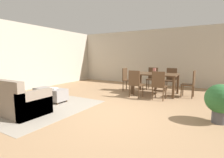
# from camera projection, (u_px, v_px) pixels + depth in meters

# --- Properties ---
(ground_plane) EXTENTS (10.80, 10.80, 0.00)m
(ground_plane) POSITION_uv_depth(u_px,v_px,m) (107.00, 114.00, 4.08)
(ground_plane) COLOR #9E7A56
(wall_back) EXTENTS (9.00, 0.12, 2.70)m
(wall_back) POSITION_uv_depth(u_px,v_px,m) (161.00, 57.00, 8.20)
(wall_back) COLOR #BCB2A0
(wall_back) RESTS_ON ground_plane
(wall_left) EXTENTS (0.12, 11.00, 2.70)m
(wall_left) POSITION_uv_depth(u_px,v_px,m) (16.00, 57.00, 6.57)
(wall_left) COLOR #BCB2A0
(wall_left) RESTS_ON ground_plane
(area_rug) EXTENTS (3.00, 2.80, 0.01)m
(area_rug) POSITION_uv_depth(u_px,v_px,m) (34.00, 105.00, 4.78)
(area_rug) COLOR gray
(area_rug) RESTS_ON ground_plane
(couch) EXTENTS (1.92, 0.86, 0.86)m
(couch) POSITION_uv_depth(u_px,v_px,m) (11.00, 100.00, 4.21)
(couch) COLOR gray
(couch) RESTS_ON ground_plane
(ottoman_table) EXTENTS (1.08, 0.46, 0.40)m
(ottoman_table) POSITION_uv_depth(u_px,v_px,m) (50.00, 94.00, 5.24)
(ottoman_table) COLOR gray
(ottoman_table) RESTS_ON ground_plane
(dining_table) EXTENTS (1.57, 1.00, 0.76)m
(dining_table) POSITION_uv_depth(u_px,v_px,m) (155.00, 76.00, 6.21)
(dining_table) COLOR #513823
(dining_table) RESTS_ON ground_plane
(dining_chair_near_left) EXTENTS (0.42, 0.42, 0.92)m
(dining_chair_near_left) POSITION_uv_depth(u_px,v_px,m) (135.00, 82.00, 5.67)
(dining_chair_near_left) COLOR #513823
(dining_chair_near_left) RESTS_ON ground_plane
(dining_chair_near_right) EXTENTS (0.41, 0.41, 0.92)m
(dining_chair_near_right) POSITION_uv_depth(u_px,v_px,m) (159.00, 84.00, 5.33)
(dining_chair_near_right) COLOR #513823
(dining_chair_near_right) RESTS_ON ground_plane
(dining_chair_far_left) EXTENTS (0.42, 0.42, 0.92)m
(dining_chair_far_left) POSITION_uv_depth(u_px,v_px,m) (152.00, 77.00, 7.15)
(dining_chair_far_left) COLOR #513823
(dining_chair_far_left) RESTS_ON ground_plane
(dining_chair_far_right) EXTENTS (0.41, 0.41, 0.92)m
(dining_chair_far_right) POSITION_uv_depth(u_px,v_px,m) (171.00, 78.00, 6.76)
(dining_chair_far_right) COLOR #513823
(dining_chair_far_right) RESTS_ON ground_plane
(dining_chair_head_east) EXTENTS (0.41, 0.41, 0.92)m
(dining_chair_head_east) POSITION_uv_depth(u_px,v_px,m) (191.00, 82.00, 5.67)
(dining_chair_head_east) COLOR #513823
(dining_chair_head_east) RESTS_ON ground_plane
(dining_chair_head_west) EXTENTS (0.41, 0.41, 0.92)m
(dining_chair_head_west) POSITION_uv_depth(u_px,v_px,m) (127.00, 78.00, 6.81)
(dining_chair_head_west) COLOR #513823
(dining_chair_head_west) RESTS_ON ground_plane
(vase_centerpiece) EXTENTS (0.11, 0.11, 0.20)m
(vase_centerpiece) POSITION_uv_depth(u_px,v_px,m) (154.00, 71.00, 6.26)
(vase_centerpiece) COLOR #B26659
(vase_centerpiece) RESTS_ON dining_table
(book_on_ottoman) EXTENTS (0.30, 0.26, 0.03)m
(book_on_ottoman) POSITION_uv_depth(u_px,v_px,m) (53.00, 88.00, 5.13)
(book_on_ottoman) COLOR silver
(book_on_ottoman) RESTS_ON ottoman_table
(potted_plant) EXTENTS (0.60, 0.60, 0.82)m
(potted_plant) POSITION_uv_depth(u_px,v_px,m) (220.00, 100.00, 3.46)
(potted_plant) COLOR #4C4C51
(potted_plant) RESTS_ON ground_plane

